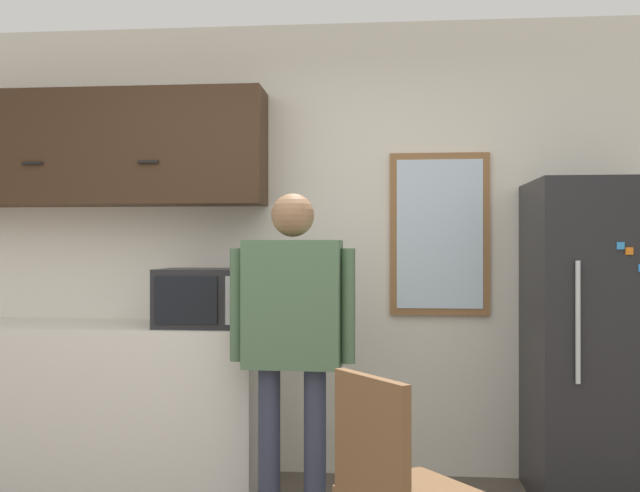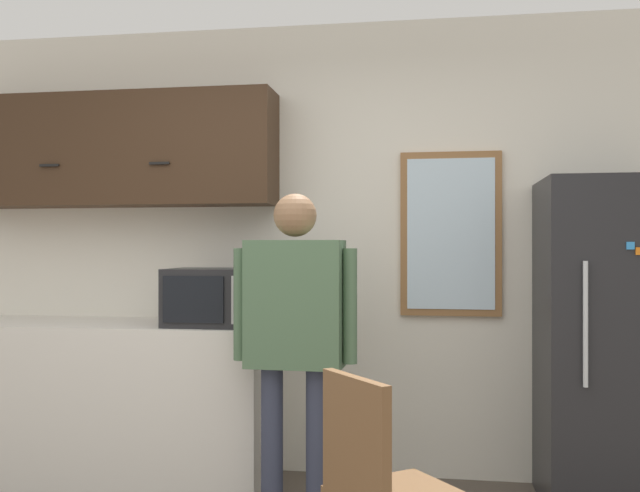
# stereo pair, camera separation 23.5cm
# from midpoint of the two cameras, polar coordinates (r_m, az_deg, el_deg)

# --- Properties ---
(back_wall) EXTENTS (6.00, 0.06, 2.70)m
(back_wall) POSITION_cam_midpoint_polar(r_m,az_deg,el_deg) (4.31, 1.59, -0.18)
(back_wall) COLOR silver
(back_wall) RESTS_ON ground_plane
(counter) EXTENTS (1.95, 0.62, 0.92)m
(counter) POSITION_cam_midpoint_polar(r_m,az_deg,el_deg) (4.41, -15.33, -11.84)
(counter) COLOR silver
(counter) RESTS_ON ground_plane
(upper_cabinets) EXTENTS (1.95, 0.34, 0.67)m
(upper_cabinets) POSITION_cam_midpoint_polar(r_m,az_deg,el_deg) (4.50, -14.52, 7.38)
(upper_cabinets) COLOR #3D2819
(microwave) EXTENTS (0.48, 0.41, 0.32)m
(microwave) POSITION_cam_midpoint_polar(r_m,az_deg,el_deg) (4.04, -6.96, -4.08)
(microwave) COLOR #232326
(microwave) RESTS_ON counter
(person) EXTENTS (0.63, 0.24, 1.62)m
(person) POSITION_cam_midpoint_polar(r_m,az_deg,el_deg) (3.55, -0.16, -6.00)
(person) COLOR #33384C
(person) RESTS_ON ground_plane
(refrigerator) EXTENTS (0.68, 0.70, 1.71)m
(refrigerator) POSITION_cam_midpoint_polar(r_m,az_deg,el_deg) (4.06, 23.68, -7.17)
(refrigerator) COLOR #232326
(refrigerator) RESTS_ON ground_plane
(chair) EXTENTS (0.62, 0.62, 0.89)m
(chair) POSITION_cam_midpoint_polar(r_m,az_deg,el_deg) (2.77, 7.59, -18.34)
(chair) COLOR brown
(chair) RESTS_ON ground_plane
(window) EXTENTS (0.58, 0.05, 0.96)m
(window) POSITION_cam_midpoint_polar(r_m,az_deg,el_deg) (4.24, 11.98, 0.96)
(window) COLOR olive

